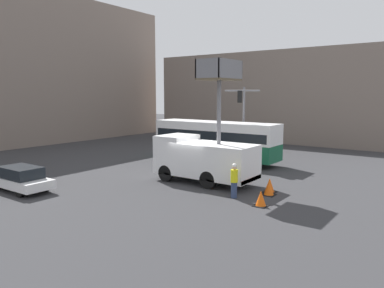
{
  "coord_description": "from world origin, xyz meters",
  "views": [
    {
      "loc": [
        -18.3,
        -13.03,
        5.36
      ],
      "look_at": [
        0.27,
        0.44,
        2.31
      ],
      "focal_mm": 35.0,
      "sensor_mm": 36.0,
      "label": 1
    }
  ],
  "objects": [
    {
      "name": "traffic_cone_near_truck",
      "position": [
        -0.06,
        -4.9,
        0.37
      ],
      "size": [
        0.69,
        0.69,
        0.78
      ],
      "color": "black",
      "rests_on": "ground_plane"
    },
    {
      "name": "building_backdrop_side",
      "position": [
        25.12,
        5.44,
        5.07
      ],
      "size": [
        10.0,
        28.0,
        10.14
      ],
      "color": "gray",
      "rests_on": "ground_plane"
    },
    {
      "name": "ground_plane",
      "position": [
        0.0,
        0.0,
        0.0
      ],
      "size": [
        120.0,
        120.0,
        0.0
      ],
      "primitive_type": "plane",
      "color": "#333335"
    },
    {
      "name": "traffic_cone_far_side",
      "position": [
        0.5,
        -4.68,
        0.38
      ],
      "size": [
        0.69,
        0.69,
        0.79
      ],
      "color": "black",
      "rests_on": "ground_plane"
    },
    {
      "name": "city_bus",
      "position": [
        6.86,
        2.92,
        1.87
      ],
      "size": [
        2.46,
        10.43,
        3.2
      ],
      "rotation": [
        0.0,
        0.0,
        1.53
      ],
      "color": "#145638",
      "rests_on": "ground_plane"
    },
    {
      "name": "traffic_light_pole",
      "position": [
        7.91,
        1.08,
        3.98
      ],
      "size": [
        2.79,
        2.53,
        5.95
      ],
      "color": "slate",
      "rests_on": "ground_plane"
    },
    {
      "name": "parked_car_curbside",
      "position": [
        -7.4,
        6.78,
        0.7
      ],
      "size": [
        1.73,
        4.38,
        1.38
      ],
      "color": "silver",
      "rests_on": "ground_plane"
    },
    {
      "name": "utility_truck",
      "position": [
        0.27,
        -0.48,
        1.65
      ],
      "size": [
        2.58,
        6.26,
        7.31
      ],
      "color": "white",
      "rests_on": "ground_plane"
    },
    {
      "name": "traffic_cone_mid_road",
      "position": [
        -2.15,
        -5.42,
        0.36
      ],
      "size": [
        0.66,
        0.66,
        0.76
      ],
      "color": "black",
      "rests_on": "ground_plane"
    },
    {
      "name": "road_worker_near_truck",
      "position": [
        -1.62,
        -3.65,
        0.91
      ],
      "size": [
        0.38,
        0.38,
        1.83
      ],
      "rotation": [
        0.0,
        0.0,
        3.6
      ],
      "color": "navy",
      "rests_on": "ground_plane"
    },
    {
      "name": "road_worker_directing",
      "position": [
        3.74,
        -0.78,
        0.96
      ],
      "size": [
        0.38,
        0.38,
        1.91
      ],
      "rotation": [
        0.0,
        0.0,
        0.09
      ],
      "color": "navy",
      "rests_on": "ground_plane"
    }
  ]
}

